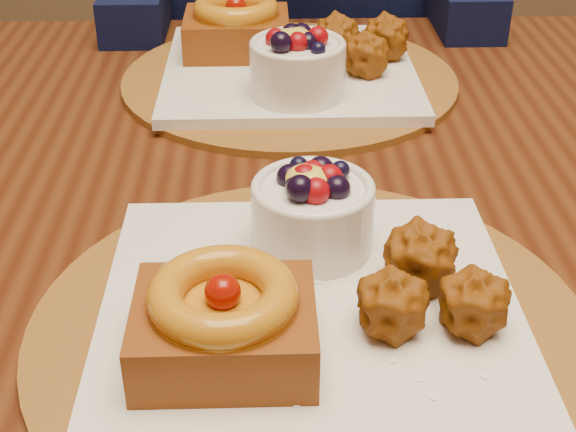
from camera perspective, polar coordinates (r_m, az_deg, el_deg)
The scene contains 4 objects.
dining_table at distance 0.77m, azimuth 0.63°, elevation -2.11°, with size 1.60×0.90×0.76m.
place_setting_near at distance 0.54m, azimuth 1.31°, elevation -5.84°, with size 0.38×0.38×0.09m.
place_setting_far at distance 0.91m, azimuth -0.11°, elevation 11.02°, with size 0.38×0.38×0.09m.
chair_far at distance 1.38m, azimuth 2.92°, elevation 6.61°, with size 0.57×0.57×0.94m.
Camera 1 is at (-0.14, -0.52, 1.11)m, focal length 50.00 mm.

